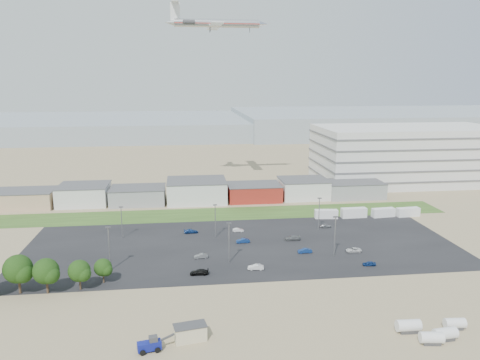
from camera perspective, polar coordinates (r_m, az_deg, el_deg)
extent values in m
plane|color=#998261|center=(113.63, -1.01, -11.49)|extent=(700.00, 700.00, 0.00)
cube|color=black|center=(132.61, 0.24, -7.95)|extent=(120.00, 50.00, 0.01)
cube|color=#2E4D1C|center=(162.44, -2.94, -4.17)|extent=(160.00, 16.00, 0.02)
cube|color=silver|center=(225.10, 19.69, 2.97)|extent=(80.00, 40.00, 25.00)
imported|color=silver|center=(131.09, 13.67, -8.29)|extent=(4.17, 2.00, 1.15)
imported|color=navy|center=(127.99, 7.91, -8.53)|extent=(3.85, 1.38, 1.26)
imported|color=navy|center=(122.99, 15.48, -9.78)|extent=(3.39, 1.69, 1.11)
imported|color=black|center=(113.93, -4.99, -11.12)|extent=(4.58, 2.11, 1.30)
imported|color=#595B5E|center=(123.74, -4.77, -9.21)|extent=(3.69, 1.61, 1.18)
imported|color=navy|center=(143.28, -5.99, -6.22)|extent=(4.26, 1.82, 1.22)
imported|color=navy|center=(134.29, 0.35, -7.41)|extent=(3.94, 1.57, 1.27)
imported|color=#A5A5AA|center=(150.06, 10.39, -5.52)|extent=(3.45, 1.52, 1.15)
imported|color=#595B5E|center=(118.01, -18.96, -10.97)|extent=(3.85, 1.85, 1.08)
imported|color=silver|center=(143.79, -0.23, -6.11)|extent=(3.44, 1.50, 1.10)
imported|color=#595B5E|center=(137.28, 6.40, -7.03)|extent=(4.65, 2.15, 1.31)
imported|color=silver|center=(116.41, 1.94, -10.56)|extent=(4.03, 1.76, 1.29)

